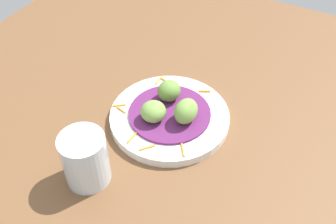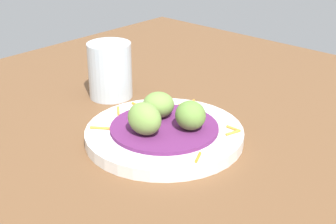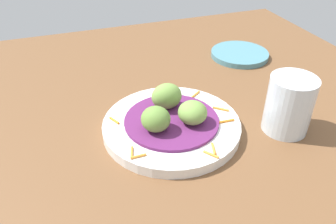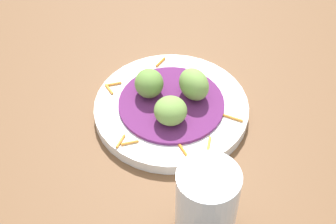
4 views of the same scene
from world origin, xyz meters
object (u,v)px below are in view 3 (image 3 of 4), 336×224
at_px(side_plate_small, 240,54).
at_px(water_glass, 289,105).
at_px(guac_scoop_center, 155,118).
at_px(guac_scoop_left, 167,96).
at_px(main_plate, 171,126).
at_px(guac_scoop_right, 193,113).

relative_size(side_plate_small, water_glass, 1.40).
height_order(guac_scoop_center, water_glass, water_glass).
bearing_deg(guac_scoop_center, guac_scoop_left, -36.51).
xyz_separation_m(main_plate, guac_scoop_center, (-0.01, 0.03, 0.04)).
bearing_deg(guac_scoop_right, main_plate, 53.49).
bearing_deg(guac_scoop_center, guac_scoop_right, -96.51).
bearing_deg(main_plate, guac_scoop_center, 113.49).
bearing_deg(guac_scoop_left, guac_scoop_center, 143.49).
height_order(guac_scoop_left, water_glass, water_glass).
relative_size(guac_scoop_right, side_plate_small, 0.35).
xyz_separation_m(guac_scoop_left, water_glass, (-0.10, -0.18, 0.00)).
xyz_separation_m(guac_scoop_center, guac_scoop_right, (-0.01, -0.06, -0.00)).
xyz_separation_m(guac_scoop_left, side_plate_small, (0.19, -0.26, -0.04)).
bearing_deg(main_plate, guac_scoop_left, -6.51).
bearing_deg(guac_scoop_right, side_plate_small, -43.14).
bearing_deg(guac_scoop_right, guac_scoop_center, 83.49).
xyz_separation_m(guac_scoop_center, water_glass, (-0.05, -0.22, 0.00)).
relative_size(guac_scoop_center, guac_scoop_right, 0.97).
bearing_deg(side_plate_small, main_plate, 130.69).
bearing_deg(main_plate, side_plate_small, -49.31).
distance_m(guac_scoop_left, guac_scoop_right, 0.06).
distance_m(main_plate, side_plate_small, 0.35).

